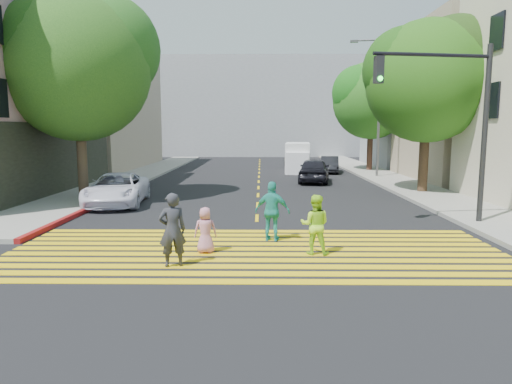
{
  "coord_description": "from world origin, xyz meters",
  "views": [
    {
      "loc": [
        0.16,
        -10.75,
        3.29
      ],
      "look_at": [
        0.0,
        3.0,
        1.4
      ],
      "focal_mm": 32.0,
      "sensor_mm": 36.0,
      "label": 1
    }
  ],
  "objects_px": {
    "tree_right_far": "(372,96)",
    "white_van": "(298,158)",
    "white_sedan": "(117,189)",
    "dark_car_parked": "(330,165)",
    "pedestrian_child": "(205,230)",
    "dark_car_near": "(314,170)",
    "pedestrian_man": "(172,230)",
    "pedestrian_woman": "(315,225)",
    "pedestrian_extra": "(272,211)",
    "tree_right_near": "(430,75)",
    "traffic_signal": "(455,110)",
    "tree_left": "(79,61)",
    "silver_car": "(297,160)"
  },
  "relations": [
    {
      "from": "white_van",
      "to": "pedestrian_child",
      "type": "bearing_deg",
      "value": -95.37
    },
    {
      "from": "tree_right_far",
      "to": "dark_car_parked",
      "type": "xyz_separation_m",
      "value": [
        -3.34,
        -1.06,
        -5.19
      ]
    },
    {
      "from": "pedestrian_child",
      "to": "silver_car",
      "type": "relative_size",
      "value": 0.26
    },
    {
      "from": "white_van",
      "to": "traffic_signal",
      "type": "distance_m",
      "value": 20.46
    },
    {
      "from": "pedestrian_extra",
      "to": "silver_car",
      "type": "distance_m",
      "value": 26.37
    },
    {
      "from": "tree_right_far",
      "to": "silver_car",
      "type": "relative_size",
      "value": 1.78
    },
    {
      "from": "pedestrian_extra",
      "to": "traffic_signal",
      "type": "bearing_deg",
      "value": -148.08
    },
    {
      "from": "dark_car_parked",
      "to": "white_sedan",
      "type": "bearing_deg",
      "value": -119.21
    },
    {
      "from": "dark_car_near",
      "to": "silver_car",
      "type": "bearing_deg",
      "value": -79.54
    },
    {
      "from": "pedestrian_woman",
      "to": "white_van",
      "type": "bearing_deg",
      "value": -83.2
    },
    {
      "from": "dark_car_near",
      "to": "silver_car",
      "type": "relative_size",
      "value": 0.93
    },
    {
      "from": "tree_left",
      "to": "white_van",
      "type": "distance_m",
      "value": 18.79
    },
    {
      "from": "pedestrian_woman",
      "to": "white_van",
      "type": "distance_m",
      "value": 23.54
    },
    {
      "from": "tree_right_near",
      "to": "pedestrian_child",
      "type": "bearing_deg",
      "value": -130.78
    },
    {
      "from": "pedestrian_woman",
      "to": "dark_car_parked",
      "type": "height_order",
      "value": "pedestrian_woman"
    },
    {
      "from": "traffic_signal",
      "to": "white_van",
      "type": "bearing_deg",
      "value": 90.7
    },
    {
      "from": "tree_right_far",
      "to": "pedestrian_extra",
      "type": "height_order",
      "value": "tree_right_far"
    },
    {
      "from": "pedestrian_child",
      "to": "dark_car_near",
      "type": "distance_m",
      "value": 17.25
    },
    {
      "from": "pedestrian_extra",
      "to": "white_sedan",
      "type": "relative_size",
      "value": 0.36
    },
    {
      "from": "tree_right_far",
      "to": "pedestrian_extra",
      "type": "relative_size",
      "value": 4.85
    },
    {
      "from": "tree_right_near",
      "to": "pedestrian_man",
      "type": "bearing_deg",
      "value": -129.66
    },
    {
      "from": "tree_right_near",
      "to": "pedestrian_woman",
      "type": "xyz_separation_m",
      "value": [
        -6.95,
        -11.52,
        -5.18
      ]
    },
    {
      "from": "white_sedan",
      "to": "silver_car",
      "type": "xyz_separation_m",
      "value": [
        9.41,
        19.73,
        0.01
      ]
    },
    {
      "from": "pedestrian_extra",
      "to": "pedestrian_man",
      "type": "bearing_deg",
      "value": 59.73
    },
    {
      "from": "tree_right_far",
      "to": "white_van",
      "type": "height_order",
      "value": "tree_right_far"
    },
    {
      "from": "pedestrian_woman",
      "to": "white_sedan",
      "type": "height_order",
      "value": "pedestrian_woman"
    },
    {
      "from": "tree_right_far",
      "to": "pedestrian_child",
      "type": "xyz_separation_m",
      "value": [
        -10.07,
        -24.02,
        -5.2
      ]
    },
    {
      "from": "tree_right_far",
      "to": "pedestrian_man",
      "type": "xyz_separation_m",
      "value": [
        -10.71,
        -25.25,
        -4.92
      ]
    },
    {
      "from": "white_van",
      "to": "traffic_signal",
      "type": "bearing_deg",
      "value": -74.66
    },
    {
      "from": "tree_left",
      "to": "silver_car",
      "type": "xyz_separation_m",
      "value": [
        11.29,
        18.46,
        -5.67
      ]
    },
    {
      "from": "pedestrian_man",
      "to": "tree_right_far",
      "type": "bearing_deg",
      "value": -131.49
    },
    {
      "from": "tree_right_near",
      "to": "white_sedan",
      "type": "distance_m",
      "value": 16.03
    },
    {
      "from": "pedestrian_child",
      "to": "white_van",
      "type": "bearing_deg",
      "value": -107.4
    },
    {
      "from": "dark_car_near",
      "to": "tree_right_near",
      "type": "bearing_deg",
      "value": 143.71
    },
    {
      "from": "pedestrian_woman",
      "to": "white_van",
      "type": "height_order",
      "value": "white_van"
    },
    {
      "from": "dark_car_near",
      "to": "white_van",
      "type": "height_order",
      "value": "white_van"
    },
    {
      "from": "tree_right_far",
      "to": "white_sedan",
      "type": "height_order",
      "value": "tree_right_far"
    },
    {
      "from": "tree_right_far",
      "to": "dark_car_parked",
      "type": "height_order",
      "value": "tree_right_far"
    },
    {
      "from": "pedestrian_man",
      "to": "traffic_signal",
      "type": "bearing_deg",
      "value": -169.66
    },
    {
      "from": "tree_left",
      "to": "white_sedan",
      "type": "relative_size",
      "value": 1.9
    },
    {
      "from": "tree_left",
      "to": "dark_car_parked",
      "type": "bearing_deg",
      "value": 45.73
    },
    {
      "from": "pedestrian_child",
      "to": "white_sedan",
      "type": "height_order",
      "value": "white_sedan"
    },
    {
      "from": "tree_right_far",
      "to": "dark_car_near",
      "type": "distance_m",
      "value": 10.42
    },
    {
      "from": "white_van",
      "to": "traffic_signal",
      "type": "xyz_separation_m",
      "value": [
        3.62,
        -19.93,
        2.87
      ]
    },
    {
      "from": "traffic_signal",
      "to": "tree_left",
      "type": "bearing_deg",
      "value": 149.24
    },
    {
      "from": "pedestrian_child",
      "to": "pedestrian_man",
      "type": "bearing_deg",
      "value": 55.63
    },
    {
      "from": "pedestrian_child",
      "to": "dark_car_near",
      "type": "height_order",
      "value": "dark_car_near"
    },
    {
      "from": "tree_left",
      "to": "white_van",
      "type": "xyz_separation_m",
      "value": [
        11.03,
        14.25,
        -5.3
      ]
    },
    {
      "from": "tree_left",
      "to": "tree_right_near",
      "type": "relative_size",
      "value": 1.07
    },
    {
      "from": "pedestrian_extra",
      "to": "traffic_signal",
      "type": "relative_size",
      "value": 0.29
    }
  ]
}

